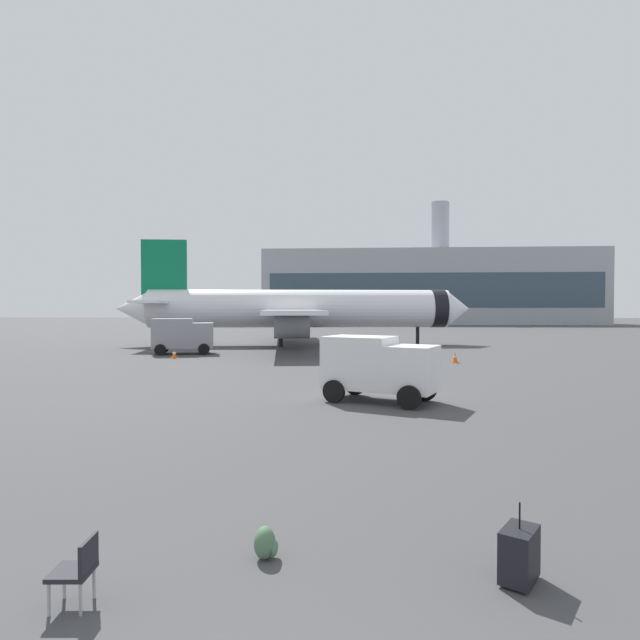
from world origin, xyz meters
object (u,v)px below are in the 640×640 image
(cargo_van, at_px, (378,365))
(rolling_suitcase, at_px, (519,554))
(service_truck, at_px, (182,334))
(safety_cone_mid, at_px, (455,358))
(gate_chair, at_px, (78,567))
(traveller_backpack, at_px, (266,543))
(safety_cone_near, at_px, (174,354))
(airplane_at_gate, at_px, (298,309))

(cargo_van, xyz_separation_m, rolling_suitcase, (1.29, -13.64, -1.06))
(service_truck, bearing_deg, safety_cone_mid, -14.74)
(gate_chair, bearing_deg, traveller_backpack, 33.23)
(service_truck, relative_size, safety_cone_mid, 7.00)
(rolling_suitcase, bearing_deg, gate_chair, -170.43)
(cargo_van, xyz_separation_m, safety_cone_near, (-14.38, 16.99, -1.13))
(airplane_at_gate, height_order, cargo_van, airplane_at_gate)
(rolling_suitcase, relative_size, gate_chair, 1.28)
(airplane_at_gate, height_order, service_truck, airplane_at_gate)
(rolling_suitcase, xyz_separation_m, traveller_backpack, (-3.56, 0.43, -0.16))
(airplane_at_gate, relative_size, traveller_backpack, 74.47)
(safety_cone_mid, bearing_deg, cargo_van, -111.32)
(safety_cone_near, height_order, gate_chair, gate_chair)
(service_truck, bearing_deg, rolling_suitcase, -64.60)
(safety_cone_near, relative_size, safety_cone_mid, 0.87)
(service_truck, bearing_deg, traveller_backpack, -69.41)
(rolling_suitcase, bearing_deg, safety_cone_near, 117.09)
(safety_cone_mid, height_order, rolling_suitcase, rolling_suitcase)
(cargo_van, distance_m, safety_cone_mid, 16.28)
(safety_cone_mid, relative_size, gate_chair, 0.86)
(safety_cone_near, bearing_deg, safety_cone_mid, -5.22)
(service_truck, xyz_separation_m, traveller_backpack, (12.71, -33.83, -1.37))
(airplane_at_gate, distance_m, traveller_backpack, 44.81)
(airplane_at_gate, height_order, safety_cone_mid, airplane_at_gate)
(cargo_van, height_order, gate_chair, cargo_van)
(rolling_suitcase, bearing_deg, traveller_backpack, 173.04)
(cargo_van, distance_m, rolling_suitcase, 13.74)
(safety_cone_near, relative_size, rolling_suitcase, 0.59)
(service_truck, distance_m, traveller_backpack, 36.17)
(gate_chair, bearing_deg, safety_cone_mid, 70.88)
(rolling_suitcase, xyz_separation_m, gate_chair, (-5.69, -0.96, 0.11))
(cargo_van, distance_m, safety_cone_near, 22.28)
(airplane_at_gate, bearing_deg, service_truck, -128.20)
(safety_cone_near, height_order, rolling_suitcase, rolling_suitcase)
(safety_cone_near, relative_size, traveller_backpack, 1.35)
(rolling_suitcase, distance_m, traveller_backpack, 3.59)
(traveller_backpack, relative_size, gate_chair, 0.56)
(service_truck, xyz_separation_m, rolling_suitcase, (16.28, -34.27, -1.22))
(safety_cone_mid, xyz_separation_m, rolling_suitcase, (-4.62, -28.77, 0.02))
(safety_cone_near, distance_m, gate_chair, 33.12)
(service_truck, relative_size, gate_chair, 6.05)
(gate_chair, bearing_deg, rolling_suitcase, 9.57)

